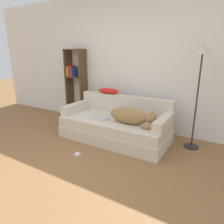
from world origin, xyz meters
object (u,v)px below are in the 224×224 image
object	(u,v)px
couch	(115,129)
dog	(132,116)
floor_lamp	(201,65)
power_adapter	(77,154)
laptop	(100,118)
bookshelf	(75,80)
throw_pillow	(108,91)

from	to	relation	value
couch	dog	bearing A→B (deg)	-14.63
floor_lamp	power_adapter	xyz separation A→B (m)	(-1.47, -1.20, -1.34)
laptop	power_adapter	bearing A→B (deg)	-82.25
dog	bookshelf	bearing A→B (deg)	158.57
couch	floor_lamp	distance (m)	1.77
floor_lamp	laptop	bearing A→B (deg)	-161.93
laptop	floor_lamp	xyz separation A→B (m)	(1.52, 0.50, 0.95)
couch	power_adapter	size ratio (longest dim) A/B	25.65
dog	laptop	size ratio (longest dim) A/B	2.56
couch	bookshelf	bearing A→B (deg)	156.83
dog	throw_pillow	world-z (taller)	throw_pillow
couch	laptop	bearing A→B (deg)	-150.22
dog	bookshelf	world-z (taller)	bookshelf
laptop	dog	bearing A→B (deg)	7.12
couch	dog	world-z (taller)	dog
throw_pillow	couch	bearing A→B (deg)	-46.64
couch	throw_pillow	bearing A→B (deg)	133.36
floor_lamp	dog	bearing A→B (deg)	-153.06
couch	bookshelf	world-z (taller)	bookshelf
laptop	bookshelf	xyz separation A→B (m)	(-1.17, 0.73, 0.52)
laptop	power_adapter	distance (m)	0.81
couch	bookshelf	xyz separation A→B (m)	(-1.40, 0.60, 0.73)
dog	bookshelf	xyz separation A→B (m)	(-1.78, 0.70, 0.40)
dog	couch	bearing A→B (deg)	165.37
throw_pillow	floor_lamp	size ratio (longest dim) A/B	0.27
couch	power_adapter	xyz separation A→B (m)	(-0.19, -0.84, -0.18)
throw_pillow	laptop	bearing A→B (deg)	-74.53
laptop	throw_pillow	world-z (taller)	throw_pillow
power_adapter	floor_lamp	bearing A→B (deg)	39.24
bookshelf	power_adapter	bearing A→B (deg)	-49.86
bookshelf	floor_lamp	bearing A→B (deg)	-5.04
couch	bookshelf	size ratio (longest dim) A/B	1.19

